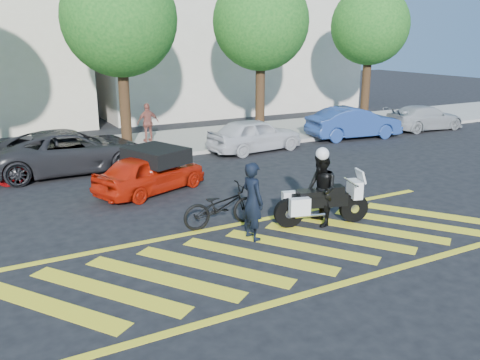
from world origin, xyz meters
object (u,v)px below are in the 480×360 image
officer_bike (253,201)px  police_motorcycle (321,202)px  parked_right (354,123)px  parked_far_right (425,118)px  officer_moto (321,190)px  parked_mid_right (255,135)px  parked_mid_left (71,151)px  bicycle (221,206)px  red_convertible (151,173)px

officer_bike → police_motorcycle: (1.97, -0.00, -0.33)m
parked_right → parked_far_right: (4.60, 0.00, -0.11)m
officer_bike → parked_far_right: bearing=-67.2°
police_motorcycle → officer_moto: officer_moto is taller
officer_moto → parked_right: officer_moto is taller
parked_mid_right → officer_moto: bearing=155.4°
parked_far_right → parked_mid_left: bearing=92.9°
officer_bike → bicycle: bearing=8.0°
police_motorcycle → officer_moto: (-0.02, -0.01, 0.33)m
bicycle → parked_mid_right: parked_mid_right is taller
police_motorcycle → parked_mid_left: (-4.53, 8.28, 0.15)m
officer_bike → police_motorcycle: officer_bike is taller
officer_moto → parked_mid_right: size_ratio=0.46×
red_convertible → parked_mid_left: 3.98m
parked_mid_left → parked_far_right: bearing=-90.2°
red_convertible → parked_right: size_ratio=0.82×
police_motorcycle → parked_far_right: parked_far_right is taller
bicycle → police_motorcycle: size_ratio=0.82×
police_motorcycle → parked_far_right: 15.20m
red_convertible → parked_mid_right: size_ratio=0.89×
bicycle → parked_right: size_ratio=0.46×
bicycle → officer_moto: bearing=-113.6°
parked_mid_right → officer_bike: bearing=144.0°
officer_bike → police_motorcycle: 2.00m
parked_right → parked_mid_right: bearing=99.9°
red_convertible → parked_far_right: red_convertible is taller
bicycle → parked_right: (10.40, 7.20, 0.20)m
police_motorcycle → officer_bike: bearing=-164.8°
police_motorcycle → red_convertible: 5.48m
red_convertible → bicycle: bearing=168.1°
parked_mid_left → parked_far_right: (17.28, 0.00, -0.13)m
red_convertible → parked_right: bearing=-93.6°
parked_mid_left → parked_mid_right: parked_mid_left is taller
officer_moto → police_motorcycle: bearing=135.5°
police_motorcycle → red_convertible: red_convertible is taller
red_convertible → parked_mid_right: parked_mid_right is taller
parked_right → bicycle: bearing=132.4°
officer_moto → red_convertible: size_ratio=0.51×
parked_right → parked_far_right: size_ratio=1.04×
officer_bike → red_convertible: size_ratio=0.51×
police_motorcycle → parked_mid_left: 9.44m
parked_far_right → red_convertible: bearing=105.9°
red_convertible → parked_mid_right: bearing=-80.5°
parked_mid_left → red_convertible: bearing=-155.5°
parked_right → parked_far_right: parked_right is taller
bicycle → officer_bike: bearing=-162.9°
officer_bike → parked_right: (10.12, 8.28, -0.20)m
officer_bike → bicycle: (-0.28, 1.08, -0.40)m
police_motorcycle → parked_right: bearing=60.7°
parked_mid_right → parked_right: size_ratio=0.92×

